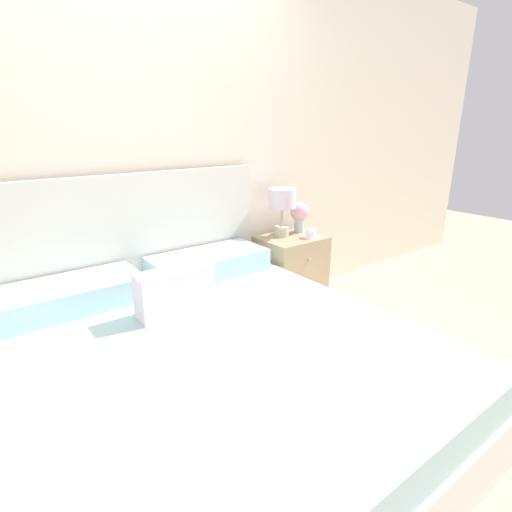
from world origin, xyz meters
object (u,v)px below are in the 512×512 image
object	(u,v)px
nightstand	(291,273)
flower_vase	(300,214)
bed	(203,370)
table_lamp	(282,203)
teacup	(311,234)

from	to	relation	value
nightstand	flower_vase	xyz separation A→B (m)	(0.15, 0.08, 0.44)
bed	table_lamp	xyz separation A→B (m)	(1.15, 0.77, 0.58)
flower_vase	teacup	xyz separation A→B (m)	(-0.05, -0.18, -0.11)
nightstand	flower_vase	world-z (taller)	flower_vase
bed	nightstand	distance (m)	1.39
flower_vase	table_lamp	bearing A→B (deg)	-178.42
nightstand	table_lamp	bearing A→B (deg)	121.59
nightstand	table_lamp	world-z (taller)	table_lamp
bed	flower_vase	xyz separation A→B (m)	(1.35, 0.78, 0.47)
table_lamp	flower_vase	size ratio (longest dim) A/B	1.53
table_lamp	teacup	size ratio (longest dim) A/B	3.09
flower_vase	teacup	distance (m)	0.22
table_lamp	flower_vase	xyz separation A→B (m)	(0.19, 0.01, -0.12)
bed	table_lamp	size ratio (longest dim) A/B	5.45
table_lamp	flower_vase	distance (m)	0.22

